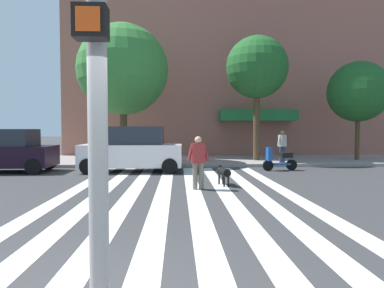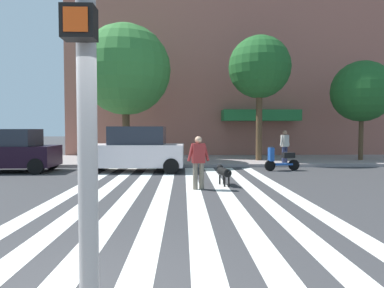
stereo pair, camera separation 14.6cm
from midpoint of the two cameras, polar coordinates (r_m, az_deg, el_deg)
The scene contains 12 objects.
ground_plane at distance 10.11m, azimuth -7.08°, elevation -8.09°, with size 160.00×160.00×0.00m, color #353538.
sidewalk_far at distance 19.47m, azimuth -4.38°, elevation -2.76°, with size 80.00×6.00×0.15m, color gray.
crosswalk_stripes at distance 10.07m, azimuth -1.84°, elevation -8.10°, with size 6.75×12.35×0.01m.
parked_car_near_curb at distance 16.79m, azimuth -29.22°, elevation -1.05°, with size 4.72×2.06×1.87m.
parked_car_behind_first at distance 15.00m, azimuth -9.31°, elevation -1.02°, with size 4.37×2.08×1.97m.
parked_scooter at distance 15.70m, azimuth 15.19°, elevation -2.62°, with size 1.63×0.57×1.11m.
street_tree_nearest at distance 18.90m, azimuth -10.92°, elevation 12.15°, with size 4.85×4.85×7.33m.
street_tree_middle at distance 19.32m, azimuth 11.53°, elevation 12.50°, with size 3.40×3.40×6.81m.
street_tree_further at distance 21.14m, azimuth 26.91°, elevation 7.90°, with size 3.35×3.35×5.48m.
pedestrian_dog_walker at distance 10.39m, azimuth 1.50°, elevation -2.63°, with size 0.71×0.31×1.64m.
dog_on_leash at distance 11.27m, azimuth 5.73°, elevation -4.71°, with size 0.40×1.15×0.65m.
pedestrian_bystander at distance 17.90m, azimuth 15.60°, elevation -0.09°, with size 0.64×0.46×1.64m.
Camera 2 is at (1.04, -3.42, 1.85)m, focal length 31.63 mm.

